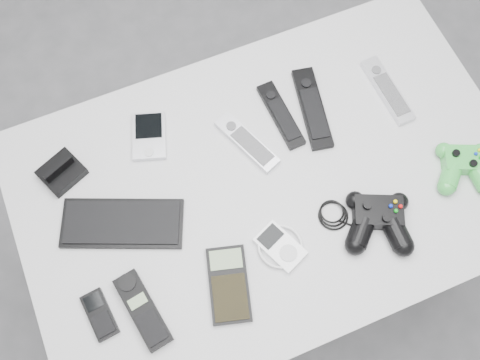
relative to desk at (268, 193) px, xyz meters
name	(u,v)px	position (x,y,z in m)	size (l,w,h in m)	color
floor	(261,260)	(0.01, 0.00, -0.74)	(3.50, 3.50, 0.00)	slate
desk	(268,193)	(0.00, 0.00, 0.00)	(1.21, 0.78, 0.81)	#AFAFB2
pda_keyboard	(122,223)	(-0.36, 0.04, 0.08)	(0.28, 0.12, 0.02)	black
dock_bracket	(60,170)	(-0.46, 0.21, 0.10)	(0.10, 0.08, 0.05)	black
pda	(149,136)	(-0.23, 0.23, 0.08)	(0.08, 0.13, 0.02)	silver
remote_silver_a	(247,142)	(-0.01, 0.12, 0.08)	(0.05, 0.19, 0.02)	silver
remote_black_a	(281,115)	(0.10, 0.16, 0.08)	(0.04, 0.19, 0.02)	black
remote_black_b	(312,108)	(0.18, 0.14, 0.08)	(0.05, 0.23, 0.02)	black
remote_silver_b	(387,90)	(0.38, 0.12, 0.08)	(0.05, 0.20, 0.02)	silver
mobile_phone	(100,315)	(-0.47, -0.14, 0.08)	(0.05, 0.11, 0.02)	black
cordless_handset	(143,310)	(-0.38, -0.17, 0.08)	(0.06, 0.18, 0.03)	black
calculator	(229,284)	(-0.19, -0.19, 0.08)	(0.09, 0.17, 0.02)	black
mp3_player	(280,246)	(-0.04, -0.16, 0.08)	(0.11, 0.11, 0.02)	white
controller_black	(378,219)	(0.19, -0.19, 0.10)	(0.27, 0.17, 0.05)	black
controller_green	(465,165)	(0.45, -0.15, 0.09)	(0.14, 0.15, 0.05)	#2A9127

